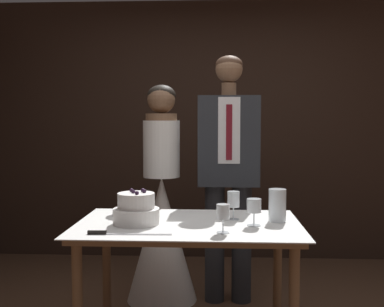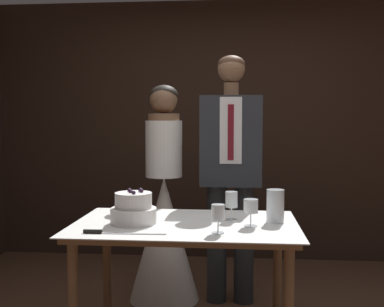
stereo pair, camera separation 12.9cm
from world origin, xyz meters
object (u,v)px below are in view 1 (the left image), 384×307
at_px(wine_glass_far, 233,200).
at_px(groom, 228,165).
at_px(cake_knife, 113,233).
at_px(bride, 162,222).
at_px(tiered_cake, 136,210).
at_px(wine_glass_near, 223,213).
at_px(cake_table, 188,239).
at_px(wine_glass_middle, 254,207).
at_px(hurricane_candle, 277,206).

xyz_separation_m(wine_glass_far, groom, (-0.01, 0.74, 0.15)).
bearing_deg(cake_knife, bride, 82.24).
height_order(tiered_cake, cake_knife, tiered_cake).
height_order(wine_glass_near, bride, bride).
distance_m(cake_table, tiered_cake, 0.35).
xyz_separation_m(tiered_cake, wine_glass_near, (0.50, -0.20, 0.03)).
xyz_separation_m(cake_knife, wine_glass_middle, (0.76, 0.25, 0.10)).
bearing_deg(wine_glass_near, groom, 87.15).
height_order(cake_knife, wine_glass_near, wine_glass_near).
relative_size(tiered_cake, cake_knife, 0.60).
bearing_deg(bride, wine_glass_far, -54.53).
distance_m(bride, groom, 0.68).
bearing_deg(wine_glass_far, bride, 125.47).
bearing_deg(wine_glass_far, cake_table, -157.23).
distance_m(wine_glass_near, hurricane_candle, 0.45).
bearing_deg(wine_glass_far, groom, 91.07).
bearing_deg(cake_table, bride, 106.74).
bearing_deg(wine_glass_near, bride, 112.84).
relative_size(wine_glass_near, wine_glass_far, 0.90).
bearing_deg(wine_glass_near, cake_table, 130.53).
bearing_deg(cake_table, groom, 73.25).
xyz_separation_m(wine_glass_middle, hurricane_candle, (0.15, 0.13, -0.02)).
relative_size(hurricane_candle, groom, 0.10).
bearing_deg(bride, wine_glass_middle, -54.77).
distance_m(cake_knife, bride, 1.17).
relative_size(hurricane_candle, bride, 0.12).
bearing_deg(hurricane_candle, wine_glass_far, 171.38).
bearing_deg(cake_knife, hurricane_candle, 20.85).
bearing_deg(cake_knife, wine_glass_near, 4.91).
bearing_deg(tiered_cake, hurricane_candle, 7.53).
distance_m(wine_glass_middle, groom, 0.92).
bearing_deg(cake_table, cake_knife, -141.62).
relative_size(cake_knife, wine_glass_far, 2.58).
height_order(tiered_cake, groom, groom).
xyz_separation_m(cake_knife, bride, (0.13, 1.15, -0.18)).
bearing_deg(hurricane_candle, cake_knife, -157.60).
height_order(cake_table, hurricane_candle, hurricane_candle).
xyz_separation_m(bride, groom, (0.51, -0.00, 0.44)).
height_order(cake_knife, bride, bride).
bearing_deg(wine_glass_near, wine_glass_middle, 45.68).
xyz_separation_m(cake_knife, wine_glass_far, (0.65, 0.41, 0.11)).
relative_size(wine_glass_middle, bride, 0.09).
xyz_separation_m(cake_table, wine_glass_far, (0.27, 0.11, 0.21)).
relative_size(tiered_cake, wine_glass_far, 1.56).
height_order(cake_table, wine_glass_far, wine_glass_far).
relative_size(cake_table, groom, 0.70).
distance_m(wine_glass_middle, bride, 1.14).
distance_m(cake_knife, wine_glass_near, 0.59).
relative_size(cake_knife, wine_glass_near, 2.87).
height_order(cake_table, wine_glass_near, wine_glass_near).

